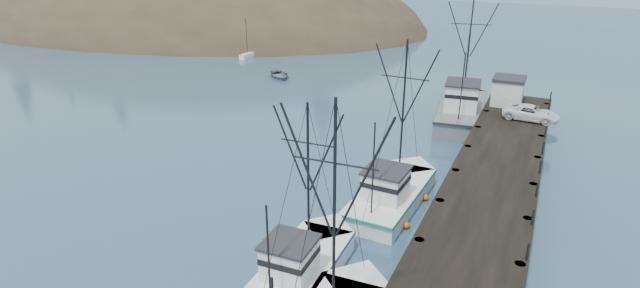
% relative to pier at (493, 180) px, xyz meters
% --- Properties ---
extents(ground, '(400.00, 400.00, 0.00)m').
position_rel_pier_xyz_m(ground, '(-14.00, -16.00, -1.69)').
color(ground, '#2E4A67').
rests_on(ground, ground).
extents(pier, '(6.00, 44.00, 2.00)m').
position_rel_pier_xyz_m(pier, '(0.00, 0.00, 0.00)').
color(pier, black).
rests_on(pier, ground).
extents(headland, '(134.80, 78.00, 51.00)m').
position_rel_pier_xyz_m(headland, '(-88.95, 62.61, -6.24)').
color(headland, '#382D1E').
rests_on(headland, ground).
extents(moored_sailboats, '(22.93, 19.59, 6.35)m').
position_rel_pier_xyz_m(moored_sailboats, '(-49.50, 42.81, -1.36)').
color(moored_sailboats, white).
rests_on(moored_sailboats, ground).
extents(trawler_mid, '(3.73, 10.12, 10.20)m').
position_rel_pier_xyz_m(trawler_mid, '(-8.04, -13.52, -0.87)').
color(trawler_mid, white).
rests_on(trawler_mid, ground).
extents(trawler_far, '(4.14, 11.48, 11.71)m').
position_rel_pier_xyz_m(trawler_far, '(-6.21, -3.13, -0.87)').
color(trawler_far, white).
rests_on(trawler_far, ground).
extents(work_vessel, '(5.93, 14.95, 12.54)m').
position_rel_pier_xyz_m(work_vessel, '(-5.27, 16.96, -0.46)').
color(work_vessel, slate).
rests_on(work_vessel, ground).
extents(pier_shed, '(3.00, 3.20, 2.80)m').
position_rel_pier_xyz_m(pier_shed, '(-1.10, 18.00, 1.73)').
color(pier_shed, silver).
rests_on(pier_shed, pier).
extents(pickup_truck, '(5.10, 2.67, 1.37)m').
position_rel_pier_xyz_m(pickup_truck, '(1.44, 13.89, 0.99)').
color(pickup_truck, white).
rests_on(pickup_truck, pier).
extents(motorboat, '(5.91, 5.93, 1.01)m').
position_rel_pier_xyz_m(motorboat, '(-31.05, 24.46, -1.69)').
color(motorboat, slate).
rests_on(motorboat, ground).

